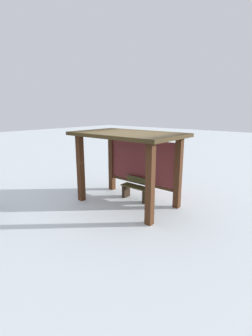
# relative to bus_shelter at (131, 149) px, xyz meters

# --- Properties ---
(ground_plane) EXTENTS (60.00, 60.00, 0.00)m
(ground_plane) POSITION_rel_bus_shelter_xyz_m (0.00, -0.17, -1.77)
(ground_plane) COLOR white
(bus_shelter) EXTENTS (3.34, 2.08, 2.31)m
(bus_shelter) POSITION_rel_bus_shelter_xyz_m (0.00, 0.00, 0.00)
(bus_shelter) COLOR #3F2312
(bus_shelter) RESTS_ON ground
(bench_left_inside) EXTENTS (1.07, 0.36, 0.76)m
(bench_left_inside) POSITION_rel_bus_shelter_xyz_m (0.00, 0.30, -1.42)
(bench_left_inside) COLOR #413D1D
(bench_left_inside) RESTS_ON ground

